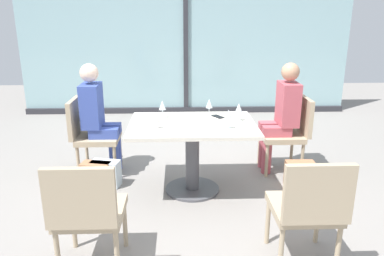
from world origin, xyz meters
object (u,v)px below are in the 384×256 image
object	(u,v)px
wine_glass_2	(162,106)
cell_phone_on_table	(218,117)
wine_glass_0	(228,115)
handbag_1	(300,174)
dining_table_main	(192,141)
person_far_left	(98,114)
handbag_0	(106,173)
handbag_2	(96,175)
chair_far_right	(290,129)
coffee_cup	(156,124)
wine_glass_1	(239,108)
person_far_right	(282,112)
chair_front_right	(309,206)
chair_front_left	(87,210)
wine_glass_3	(209,104)
chair_far_left	(89,132)

from	to	relation	value
wine_glass_2	cell_phone_on_table	bearing A→B (deg)	1.11
wine_glass_0	handbag_1	bearing A→B (deg)	15.47
dining_table_main	person_far_left	xyz separation A→B (m)	(-1.03, 0.50, 0.15)
handbag_0	handbag_2	distance (m)	0.10
chair_far_right	person_far_left	world-z (taller)	person_far_left
person_far_left	coffee_cup	size ratio (longest dim) A/B	14.00
dining_table_main	handbag_1	world-z (taller)	dining_table_main
wine_glass_1	handbag_1	world-z (taller)	wine_glass_1
dining_table_main	handbag_0	size ratio (longest dim) A/B	4.17
person_far_right	wine_glass_1	bearing A→B (deg)	-143.04
handbag_1	chair_front_right	bearing A→B (deg)	-104.66
cell_phone_on_table	handbag_1	distance (m)	1.06
coffee_cup	wine_glass_0	bearing A→B (deg)	-2.78
handbag_2	wine_glass_0	bearing A→B (deg)	0.18
person_far_right	wine_glass_0	world-z (taller)	person_far_right
chair_front_left	coffee_cup	distance (m)	1.22
person_far_left	wine_glass_2	size ratio (longest dim) A/B	6.81
wine_glass_3	chair_far_right	bearing A→B (deg)	13.41
wine_glass_0	handbag_2	bearing A→B (deg)	168.35
chair_far_right	handbag_0	bearing A→B (deg)	-170.12
wine_glass_2	wine_glass_3	size ratio (longest dim) A/B	1.00
wine_glass_0	handbag_1	world-z (taller)	wine_glass_0
person_far_right	handbag_2	world-z (taller)	person_far_right
chair_front_right	wine_glass_2	distance (m)	1.86
chair_far_left	person_far_right	xyz separation A→B (m)	(2.18, -0.00, 0.20)
person_far_right	wine_glass_0	xyz separation A→B (m)	(-0.70, -0.68, 0.16)
cell_phone_on_table	handbag_0	distance (m)	1.34
wine_glass_0	coffee_cup	distance (m)	0.69
wine_glass_2	handbag_1	distance (m)	1.62
chair_far_right	coffee_cup	bearing A→B (deg)	-156.57
chair_far_left	wine_glass_3	bearing A→B (deg)	-9.72
person_far_right	handbag_0	xyz separation A→B (m)	(-1.95, -0.36, -0.56)
person_far_left	handbag_2	size ratio (longest dim) A/B	4.20
wine_glass_0	coffee_cup	world-z (taller)	wine_glass_0
wine_glass_0	coffee_cup	xyz separation A→B (m)	(-0.69, 0.03, -0.09)
handbag_0	cell_phone_on_table	bearing A→B (deg)	16.74
chair_far_right	wine_glass_1	distance (m)	0.88
dining_table_main	wine_glass_3	distance (m)	0.46
chair_front_left	chair_far_left	bearing A→B (deg)	102.10
chair_far_left	wine_glass_1	distance (m)	1.71
chair_far_right	cell_phone_on_table	size ratio (longest dim) A/B	6.04
dining_table_main	cell_phone_on_table	world-z (taller)	cell_phone_on_table
wine_glass_0	handbag_0	world-z (taller)	wine_glass_0
wine_glass_2	handbag_2	size ratio (longest dim) A/B	0.62
wine_glass_0	wine_glass_3	world-z (taller)	same
chair_far_left	wine_glass_3	distance (m)	1.40
coffee_cup	person_far_left	bearing A→B (deg)	136.42
dining_table_main	wine_glass_0	bearing A→B (deg)	-28.81
wine_glass_1	wine_glass_3	xyz separation A→B (m)	(-0.28, 0.20, 0.00)
chair_far_left	chair_front_right	world-z (taller)	same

